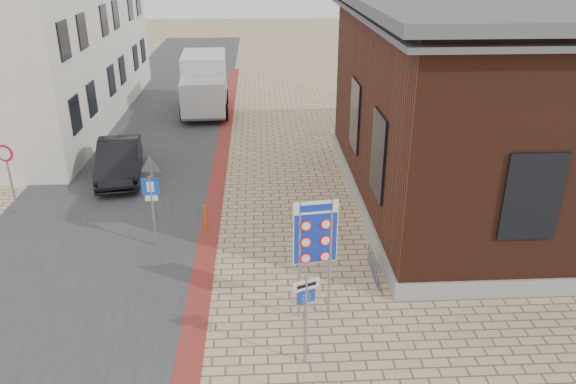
{
  "coord_description": "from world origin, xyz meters",
  "views": [
    {
      "loc": [
        -0.39,
        -10.69,
        8.23
      ],
      "look_at": [
        0.35,
        2.92,
        2.2
      ],
      "focal_mm": 35.0,
      "sensor_mm": 36.0,
      "label": 1
    }
  ],
  "objects_px": {
    "box_truck": "(204,83)",
    "parking_sign": "(152,200)",
    "border_sign": "(315,235)",
    "essen_sign": "(306,306)",
    "bollard": "(206,218)",
    "sedan": "(119,160)"
  },
  "relations": [
    {
      "from": "box_truck",
      "to": "parking_sign",
      "type": "xyz_separation_m",
      "value": [
        -0.29,
        -14.79,
        -0.01
      ]
    },
    {
      "from": "border_sign",
      "to": "essen_sign",
      "type": "relative_size",
      "value": 1.39
    },
    {
      "from": "box_truck",
      "to": "parking_sign",
      "type": "relative_size",
      "value": 2.54
    },
    {
      "from": "parking_sign",
      "to": "bollard",
      "type": "xyz_separation_m",
      "value": [
        1.41,
        0.88,
        -1.06
      ]
    },
    {
      "from": "box_truck",
      "to": "parking_sign",
      "type": "distance_m",
      "value": 14.79
    },
    {
      "from": "sedan",
      "to": "border_sign",
      "type": "distance_m",
      "value": 11.34
    },
    {
      "from": "essen_sign",
      "to": "bollard",
      "type": "xyz_separation_m",
      "value": [
        -2.59,
        6.17,
        -0.99
      ]
    },
    {
      "from": "border_sign",
      "to": "essen_sign",
      "type": "distance_m",
      "value": 1.86
    },
    {
      "from": "parking_sign",
      "to": "bollard",
      "type": "bearing_deg",
      "value": 27.96
    },
    {
      "from": "essen_sign",
      "to": "parking_sign",
      "type": "relative_size",
      "value": 0.98
    },
    {
      "from": "essen_sign",
      "to": "sedan",
      "type": "bearing_deg",
      "value": 97.49
    },
    {
      "from": "box_truck",
      "to": "border_sign",
      "type": "distance_m",
      "value": 18.87
    },
    {
      "from": "parking_sign",
      "to": "sedan",
      "type": "bearing_deg",
      "value": 107.96
    },
    {
      "from": "border_sign",
      "to": "parking_sign",
      "type": "height_order",
      "value": "border_sign"
    },
    {
      "from": "box_truck",
      "to": "essen_sign",
      "type": "distance_m",
      "value": 20.42
    },
    {
      "from": "sedan",
      "to": "parking_sign",
      "type": "relative_size",
      "value": 1.94
    },
    {
      "from": "border_sign",
      "to": "parking_sign",
      "type": "bearing_deg",
      "value": 132.34
    },
    {
      "from": "border_sign",
      "to": "sedan",
      "type": "bearing_deg",
      "value": 117.83
    },
    {
      "from": "border_sign",
      "to": "bollard",
      "type": "height_order",
      "value": "border_sign"
    },
    {
      "from": "bollard",
      "to": "border_sign",
      "type": "bearing_deg",
      "value": -56.88
    },
    {
      "from": "sedan",
      "to": "parking_sign",
      "type": "xyz_separation_m",
      "value": [
        2.21,
        -5.51,
        0.79
      ]
    },
    {
      "from": "sedan",
      "to": "box_truck",
      "type": "xyz_separation_m",
      "value": [
        2.51,
        9.28,
        0.8
      ]
    }
  ]
}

